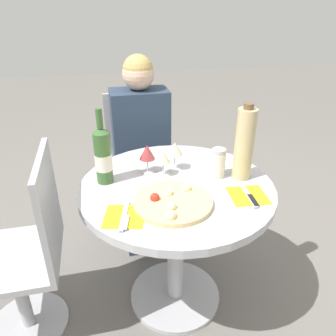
% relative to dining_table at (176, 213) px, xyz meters
% --- Properties ---
extents(ground_plane, '(12.00, 12.00, 0.00)m').
position_rel_dining_table_xyz_m(ground_plane, '(0.00, 0.00, -0.55)').
color(ground_plane, slate).
rests_on(ground_plane, ground).
extents(dining_table, '(0.87, 0.87, 0.71)m').
position_rel_dining_table_xyz_m(dining_table, '(0.00, 0.00, 0.00)').
color(dining_table, '#B2B2B7').
rests_on(dining_table, ground_plane).
extents(chair_behind_diner, '(0.42, 0.42, 0.90)m').
position_rel_dining_table_xyz_m(chair_behind_diner, '(-0.06, 0.76, -0.12)').
color(chair_behind_diner, '#ADADB2').
rests_on(chair_behind_diner, ground_plane).
extents(seated_diner, '(0.35, 0.44, 1.17)m').
position_rel_dining_table_xyz_m(seated_diner, '(-0.06, 0.62, -0.02)').
color(seated_diner, '#28384C').
rests_on(seated_diner, ground_plane).
extents(chair_empty_side, '(0.42, 0.42, 0.90)m').
position_rel_dining_table_xyz_m(chair_empty_side, '(-0.68, -0.01, -0.12)').
color(chair_empty_side, '#ADADB2').
rests_on(chair_empty_side, ground_plane).
extents(pizza_large, '(0.32, 0.32, 0.05)m').
position_rel_dining_table_xyz_m(pizza_large, '(-0.06, -0.15, 0.17)').
color(pizza_large, '#E5C17F').
rests_on(pizza_large, dining_table).
extents(wine_bottle, '(0.08, 0.08, 0.34)m').
position_rel_dining_table_xyz_m(wine_bottle, '(-0.31, 0.10, 0.29)').
color(wine_bottle, '#38602D').
rests_on(wine_bottle, dining_table).
extents(tall_carafe, '(0.08, 0.08, 0.35)m').
position_rel_dining_table_xyz_m(tall_carafe, '(0.31, 0.00, 0.32)').
color(tall_carafe, tan).
rests_on(tall_carafe, dining_table).
extents(sugar_shaker, '(0.07, 0.07, 0.14)m').
position_rel_dining_table_xyz_m(sugar_shaker, '(0.20, 0.03, 0.23)').
color(sugar_shaker, silver).
rests_on(sugar_shaker, dining_table).
extents(wine_glass_back_right, '(0.07, 0.07, 0.14)m').
position_rel_dining_table_xyz_m(wine_glass_back_right, '(0.03, 0.15, 0.26)').
color(wine_glass_back_right, silver).
rests_on(wine_glass_back_right, dining_table).
extents(wine_glass_center, '(0.06, 0.06, 0.13)m').
position_rel_dining_table_xyz_m(wine_glass_center, '(-0.04, 0.10, 0.25)').
color(wine_glass_center, silver).
rests_on(wine_glass_center, dining_table).
extents(wine_glass_back_left, '(0.07, 0.07, 0.14)m').
position_rel_dining_table_xyz_m(wine_glass_back_left, '(-0.11, 0.15, 0.26)').
color(wine_glass_back_left, silver).
rests_on(wine_glass_back_left, dining_table).
extents(place_setting_left, '(0.18, 0.19, 0.01)m').
position_rel_dining_table_xyz_m(place_setting_left, '(-0.25, -0.20, 0.16)').
color(place_setting_left, yellow).
rests_on(place_setting_left, dining_table).
extents(place_setting_right, '(0.16, 0.19, 0.01)m').
position_rel_dining_table_xyz_m(place_setting_right, '(0.27, -0.16, 0.16)').
color(place_setting_right, yellow).
rests_on(place_setting_right, dining_table).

